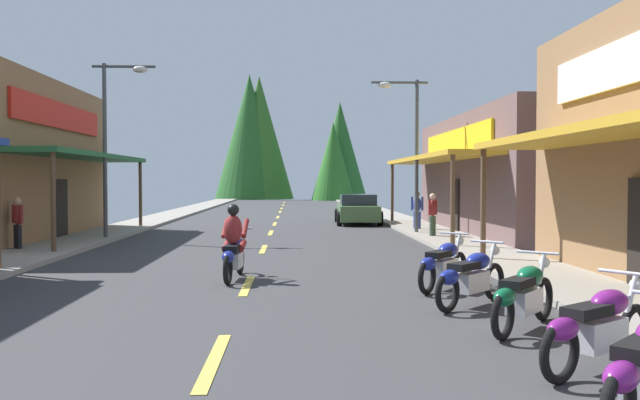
# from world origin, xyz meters

# --- Properties ---
(ground) EXTENTS (10.22, 84.71, 0.10)m
(ground) POSITION_xyz_m (0.00, 27.36, -0.05)
(ground) COLOR #38383A
(sidewalk_left) EXTENTS (2.11, 84.71, 0.12)m
(sidewalk_left) POSITION_xyz_m (-6.17, 27.36, 0.06)
(sidewalk_left) COLOR gray
(sidewalk_left) RESTS_ON ground
(sidewalk_right) EXTENTS (2.11, 84.71, 0.12)m
(sidewalk_right) POSITION_xyz_m (6.17, 27.36, 0.06)
(sidewalk_right) COLOR gray
(sidewalk_right) RESTS_ON ground
(centerline_dashes) EXTENTS (0.16, 62.12, 0.01)m
(centerline_dashes) POSITION_xyz_m (0.00, 31.43, 0.01)
(centerline_dashes) COLOR #E0C64C
(centerline_dashes) RESTS_ON ground
(storefront_right_far) EXTENTS (8.52, 13.74, 4.57)m
(storefront_right_far) POSITION_xyz_m (10.54, 25.79, 2.29)
(storefront_right_far) COLOR brown
(storefront_right_far) RESTS_ON ground
(streetlamp_left) EXTENTS (2.12, 0.30, 6.01)m
(streetlamp_left) POSITION_xyz_m (-5.18, 23.09, 3.94)
(streetlamp_left) COLOR #474C51
(streetlamp_left) RESTS_ON ground
(streetlamp_right) EXTENTS (2.12, 0.30, 5.81)m
(streetlamp_right) POSITION_xyz_m (5.17, 24.97, 3.82)
(streetlamp_right) COLOR #474C51
(streetlamp_right) RESTS_ON ground
(motorcycle_parked_right_1) EXTENTS (1.81, 1.32, 1.04)m
(motorcycle_parked_right_1) POSITION_xyz_m (4.16, 7.42, 0.49)
(motorcycle_parked_right_1) COLOR black
(motorcycle_parked_right_1) RESTS_ON ground
(motorcycle_parked_right_2) EXTENTS (1.46, 1.70, 1.04)m
(motorcycle_parked_right_2) POSITION_xyz_m (4.04, 9.35, 0.49)
(motorcycle_parked_right_2) COLOR black
(motorcycle_parked_right_2) RESTS_ON ground
(motorcycle_parked_right_3) EXTENTS (1.58, 1.59, 1.04)m
(motorcycle_parked_right_3) POSITION_xyz_m (3.78, 11.06, 0.49)
(motorcycle_parked_right_3) COLOR black
(motorcycle_parked_right_3) RESTS_ON ground
(motorcycle_parked_right_4) EXTENTS (1.35, 1.78, 1.04)m
(motorcycle_parked_right_4) POSITION_xyz_m (3.72, 12.75, 0.49)
(motorcycle_parked_right_4) COLOR black
(motorcycle_parked_right_4) RESTS_ON ground
(rider_cruising_lead) EXTENTS (0.60, 2.14, 1.57)m
(rider_cruising_lead) POSITION_xyz_m (-0.33, 14.08, 0.66)
(rider_cruising_lead) COLOR black
(rider_cruising_lead) RESTS_ON ground
(pedestrian_by_shop) EXTENTS (0.45, 0.43, 1.61)m
(pedestrian_by_shop) POSITION_xyz_m (5.83, 26.51, 0.93)
(pedestrian_by_shop) COLOR #333F8C
(pedestrian_by_shop) RESTS_ON ground
(pedestrian_browsing) EXTENTS (0.45, 0.43, 1.58)m
(pedestrian_browsing) POSITION_xyz_m (-6.92, 19.39, 0.91)
(pedestrian_browsing) COLOR black
(pedestrian_browsing) RESTS_ON ground
(pedestrian_waiting) EXTENTS (0.43, 0.46, 1.60)m
(pedestrian_waiting) POSITION_xyz_m (5.76, 23.24, 0.92)
(pedestrian_waiting) COLOR #3F593F
(pedestrian_waiting) RESTS_ON ground
(parked_car_curbside) EXTENTS (2.16, 4.35, 1.40)m
(parked_car_curbside) POSITION_xyz_m (3.91, 31.27, 0.69)
(parked_car_curbside) COLOR #4C723F
(parked_car_curbside) RESTS_ON ground
(treeline_backdrop) EXTENTS (16.72, 11.44, 13.84)m
(treeline_backdrop) POSITION_xyz_m (-1.71, 73.16, 6.23)
(treeline_backdrop) COLOR #296823
(treeline_backdrop) RESTS_ON ground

